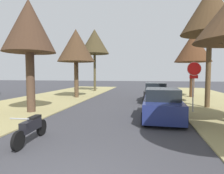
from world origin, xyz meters
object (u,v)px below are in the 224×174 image
street_tree_left_far (95,42)px  parked_sedan_navy (162,105)px  street_tree_left_mid_a (29,27)px  parked_sedan_black (156,93)px  parked_motorcycle (31,128)px  street_tree_right_mid_b (210,10)px  street_tree_left_mid_b (76,46)px  street_tree_right_far (193,48)px  stop_sign_far (194,76)px

street_tree_left_far → parked_sedan_navy: street_tree_left_far is taller
street_tree_left_mid_a → street_tree_left_far: bearing=90.1°
street_tree_left_far → street_tree_left_mid_a: bearing=-89.9°
parked_sedan_black → parked_motorcycle: (-4.57, -10.56, -0.24)m
parked_motorcycle → street_tree_left_far: bearing=99.1°
street_tree_left_far → parked_sedan_black: street_tree_left_far is taller
street_tree_right_mid_b → parked_sedan_navy: 7.59m
street_tree_right_mid_b → street_tree_left_mid_b: size_ratio=1.23×
parked_sedan_navy → street_tree_left_mid_b: bearing=135.1°
street_tree_right_mid_b → street_tree_right_far: (0.33, 6.02, -1.63)m
stop_sign_far → street_tree_left_mid_a: bearing=-170.1°
street_tree_right_far → street_tree_left_far: size_ratio=0.77×
street_tree_right_far → parked_sedan_black: (-3.65, -3.47, -4.12)m
street_tree_right_mid_b → parked_sedan_black: street_tree_right_mid_b is taller
street_tree_left_mid_a → street_tree_left_mid_b: 7.28m
street_tree_left_mid_a → parked_motorcycle: 7.04m
street_tree_right_far → street_tree_left_mid_a: (-11.19, -9.54, 0.18)m
stop_sign_far → street_tree_left_mid_a: street_tree_left_mid_a is taller
stop_sign_far → parked_motorcycle: 9.16m
stop_sign_far → street_tree_left_far: size_ratio=0.36×
stop_sign_far → street_tree_left_mid_a: 10.08m
street_tree_left_far → street_tree_left_mid_b: bearing=-89.2°
stop_sign_far → parked_sedan_black: (-1.99, 4.40, -1.47)m
street_tree_left_mid_b → street_tree_right_far: bearing=11.4°
street_tree_left_mid_a → street_tree_left_mid_b: size_ratio=1.01×
stop_sign_far → street_tree_left_mid_b: bearing=149.3°
street_tree_left_mid_b → parked_motorcycle: size_ratio=3.19×
street_tree_left_mid_b → parked_motorcycle: street_tree_left_mid_b is taller
street_tree_right_far → street_tree_left_far: bearing=157.1°
street_tree_left_mid_b → street_tree_left_far: street_tree_left_far is taller
parked_sedan_black → street_tree_right_far: bearing=43.6°
stop_sign_far → street_tree_left_far: bearing=127.2°
street_tree_right_far → street_tree_left_far: street_tree_left_far is taller
street_tree_left_mid_a → parked_sedan_navy: bearing=-1.5°
street_tree_left_mid_b → parked_sedan_navy: (7.52, -7.49, -4.27)m
street_tree_right_mid_b → parked_sedan_black: size_ratio=1.81×
parked_sedan_navy → parked_motorcycle: bearing=-137.1°
stop_sign_far → street_tree_right_mid_b: (1.33, 1.85, 4.28)m
parked_sedan_navy → stop_sign_far: bearing=44.0°
street_tree_left_mid_a → parked_sedan_navy: street_tree_left_mid_a is taller
parked_sedan_black → street_tree_right_mid_b: bearing=-37.6°
street_tree_left_mid_b → street_tree_left_far: 7.16m
parked_sedan_navy → parked_motorcycle: parked_sedan_navy is taller
parked_sedan_navy → parked_sedan_black: size_ratio=1.00×
stop_sign_far → parked_sedan_black: 5.05m
street_tree_left_far → parked_motorcycle: size_ratio=3.97×
street_tree_right_far → parked_sedan_black: size_ratio=1.41×
street_tree_right_far → street_tree_left_far: 12.30m
street_tree_right_far → street_tree_left_mid_a: street_tree_left_mid_a is taller
street_tree_left_mid_b → parked_sedan_black: bearing=-9.3°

